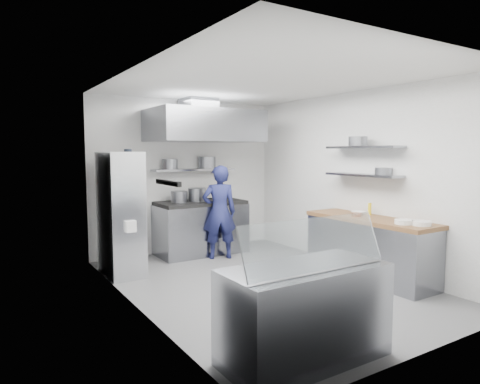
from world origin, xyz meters
TOP-DOWN VIEW (x-y plane):
  - floor at (0.00, 0.00)m, footprint 5.00×5.00m
  - ceiling at (0.00, 0.00)m, footprint 5.00×5.00m
  - wall_back at (0.00, 2.50)m, footprint 3.60×2.80m
  - wall_front at (0.00, -2.50)m, footprint 3.60×2.80m
  - wall_left at (-1.80, 0.00)m, footprint 2.80×5.00m
  - wall_right at (1.80, 0.00)m, footprint 2.80×5.00m
  - gas_range at (0.10, 2.10)m, footprint 1.60×0.80m
  - cooktop at (0.10, 2.10)m, footprint 1.57×0.78m
  - stock_pot_left at (-0.31, 2.13)m, footprint 0.30×0.30m
  - stock_pot_mid at (0.04, 2.11)m, footprint 0.33×0.33m
  - over_range_shelf at (0.10, 2.34)m, footprint 1.60×0.30m
  - shelf_pot_a at (-0.36, 2.40)m, footprint 0.28×0.28m
  - shelf_pot_b at (0.38, 2.39)m, footprint 0.33×0.33m
  - extractor_hood at (0.10, 1.93)m, footprint 1.90×1.15m
  - hood_duct at (0.10, 2.15)m, footprint 0.55×0.55m
  - red_firebox at (-1.25, 2.44)m, footprint 0.22×0.10m
  - chef at (0.21, 1.60)m, footprint 0.69×0.57m
  - wire_rack at (-1.53, 1.54)m, footprint 0.50×0.90m
  - rack_bin_a at (-1.53, 1.11)m, footprint 0.14×0.18m
  - rack_bin_b at (-1.53, 1.38)m, footprint 0.13×0.16m
  - rack_jar at (-1.48, 1.27)m, footprint 0.11×0.11m
  - knife_strip at (-1.78, -0.90)m, footprint 0.04×0.55m
  - prep_counter_base at (1.48, -0.60)m, footprint 0.62×2.00m
  - prep_counter_top at (1.48, -0.60)m, footprint 0.65×2.04m
  - plate_stack_a at (1.50, -1.43)m, footprint 0.24×0.24m
  - plate_stack_b at (1.40, -1.23)m, footprint 0.24×0.24m
  - copper_pan at (1.35, -0.45)m, footprint 0.14×0.14m
  - squeeze_bottle at (1.67, -0.42)m, footprint 0.05×0.05m
  - mixing_bowl at (1.55, -0.31)m, footprint 0.25×0.25m
  - wall_shelf_lower at (1.64, -0.30)m, footprint 0.30×1.30m
  - wall_shelf_upper at (1.64, -0.30)m, footprint 0.30×1.30m
  - shelf_pot_c at (1.72, -0.62)m, footprint 0.24×0.24m
  - shelf_pot_d at (1.57, -0.25)m, footprint 0.28×0.28m
  - display_case at (-0.96, -2.00)m, footprint 1.50×0.70m
  - display_glass at (-0.96, -2.12)m, footprint 1.47×0.19m

SIDE VIEW (x-z plane):
  - floor at x=0.00m, z-range 0.00..0.00m
  - prep_counter_base at x=1.48m, z-range 0.00..0.84m
  - display_case at x=-0.96m, z-range 0.00..0.85m
  - gas_range at x=0.10m, z-range 0.00..0.90m
  - rack_bin_a at x=-1.53m, z-range 0.72..0.88m
  - chef at x=0.21m, z-range 0.00..1.62m
  - prep_counter_top at x=1.48m, z-range 0.84..0.90m
  - mixing_bowl at x=1.55m, z-range 0.90..0.95m
  - wire_rack at x=-1.53m, z-range 0.00..1.85m
  - cooktop at x=0.10m, z-range 0.90..0.96m
  - plate_stack_a at x=1.50m, z-range 0.90..0.96m
  - plate_stack_b at x=1.40m, z-range 0.90..0.96m
  - copper_pan at x=1.35m, z-range 0.90..0.96m
  - squeeze_bottle at x=1.67m, z-range 0.90..1.08m
  - stock_pot_left at x=-0.31m, z-range 0.96..1.16m
  - display_glass at x=-0.96m, z-range 0.86..1.28m
  - stock_pot_mid at x=0.04m, z-range 0.96..1.20m
  - rack_bin_b at x=-1.53m, z-range 1.23..1.37m
  - wall_back at x=0.00m, z-range 1.39..1.41m
  - wall_front at x=0.00m, z-range 1.39..1.41m
  - wall_left at x=-1.80m, z-range 1.39..1.41m
  - wall_right at x=1.80m, z-range 1.39..1.41m
  - red_firebox at x=-1.25m, z-range 1.29..1.55m
  - wall_shelf_lower at x=1.64m, z-range 1.48..1.52m
  - over_range_shelf at x=0.10m, z-range 1.50..1.54m
  - knife_strip at x=-1.78m, z-range 1.53..1.57m
  - shelf_pot_c at x=1.72m, z-range 1.52..1.62m
  - shelf_pot_a at x=-0.36m, z-range 1.54..1.72m
  - shelf_pot_b at x=0.38m, z-range 1.54..1.76m
  - rack_jar at x=-1.48m, z-range 1.71..1.89m
  - wall_shelf_upper at x=1.64m, z-range 1.90..1.94m
  - shelf_pot_d at x=1.57m, z-range 1.94..2.08m
  - extractor_hood at x=0.10m, z-range 2.02..2.57m
  - hood_duct at x=0.10m, z-range 2.56..2.80m
  - ceiling at x=0.00m, z-range 2.80..2.80m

